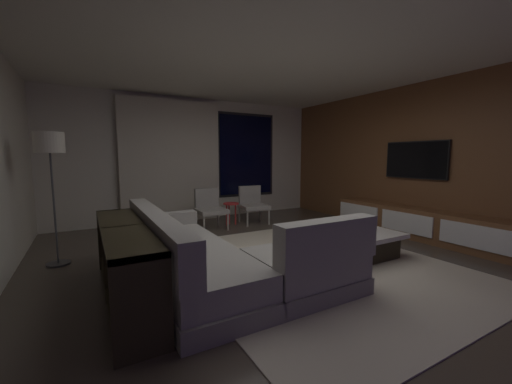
{
  "coord_description": "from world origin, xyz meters",
  "views": [
    {
      "loc": [
        -2.18,
        -3.05,
        1.4
      ],
      "look_at": [
        0.3,
        1.33,
        0.82
      ],
      "focal_mm": 21.2,
      "sensor_mm": 36.0,
      "label": 1
    }
  ],
  "objects": [
    {
      "name": "side_stool",
      "position": [
        0.4,
        2.56,
        0.37
      ],
      "size": [
        0.32,
        0.32,
        0.46
      ],
      "color": "red",
      "rests_on": "floor"
    },
    {
      "name": "media_wall",
      "position": [
        3.06,
        0.0,
        1.35
      ],
      "size": [
        0.12,
        7.8,
        2.7
      ],
      "color": "brown",
      "rests_on": "floor"
    },
    {
      "name": "book_stack_on_coffee_table",
      "position": [
        1.21,
        -0.1,
        0.4
      ],
      "size": [
        0.3,
        0.21,
        0.09
      ],
      "color": "#A1C249",
      "rests_on": "coffee_table"
    },
    {
      "name": "accent_chair_near_window",
      "position": [
        0.9,
        2.56,
        0.43
      ],
      "size": [
        0.6,
        0.62,
        0.78
      ],
      "color": "#B2ADA0",
      "rests_on": "floor"
    },
    {
      "name": "accent_chair_by_curtain",
      "position": [
        -0.09,
        2.5,
        0.43
      ],
      "size": [
        0.54,
        0.56,
        0.78
      ],
      "color": "#B2ADA0",
      "rests_on": "floor"
    },
    {
      "name": "ceiling",
      "position": [
        0.0,
        0.0,
        2.7
      ],
      "size": [
        8.2,
        8.2,
        0.0
      ],
      "primitive_type": "plane",
      "color": "silver"
    },
    {
      "name": "back_wall_with_window",
      "position": [
        -0.06,
        3.62,
        1.34
      ],
      "size": [
        6.6,
        0.3,
        2.7
      ],
      "color": "silver",
      "rests_on": "floor"
    },
    {
      "name": "media_console",
      "position": [
        2.77,
        0.05,
        0.25
      ],
      "size": [
        0.46,
        3.1,
        0.52
      ],
      "color": "brown",
      "rests_on": "floor"
    },
    {
      "name": "area_rug",
      "position": [
        0.35,
        -0.1,
        0.01
      ],
      "size": [
        3.2,
        3.8,
        0.01
      ],
      "primitive_type": "cube",
      "color": "beige",
      "rests_on": "floor"
    },
    {
      "name": "standing_lamp",
      "position": [
        -2.55,
        1.55,
        1.47
      ],
      "size": [
        0.34,
        0.34,
        1.71
      ],
      "color": "#333335",
      "rests_on": "floor"
    },
    {
      "name": "coffee_table",
      "position": [
        1.05,
        -0.01,
        0.19
      ],
      "size": [
        1.16,
        1.16,
        0.36
      ],
      "color": "black",
      "rests_on": "floor"
    },
    {
      "name": "mounted_tv",
      "position": [
        2.95,
        0.25,
        1.35
      ],
      "size": [
        0.05,
        1.15,
        0.66
      ],
      "color": "black"
    },
    {
      "name": "sectional_couch",
      "position": [
        -0.97,
        -0.07,
        0.29
      ],
      "size": [
        1.98,
        2.5,
        0.82
      ],
      "color": "gray",
      "rests_on": "floor"
    },
    {
      "name": "floor",
      "position": [
        0.0,
        0.0,
        0.0
      ],
      "size": [
        9.2,
        9.2,
        0.0
      ],
      "primitive_type": "plane",
      "color": "#473D33"
    },
    {
      "name": "console_table_behind_couch",
      "position": [
        -1.89,
        0.06,
        0.41
      ],
      "size": [
        0.4,
        2.1,
        0.74
      ],
      "color": "black",
      "rests_on": "floor"
    }
  ]
}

